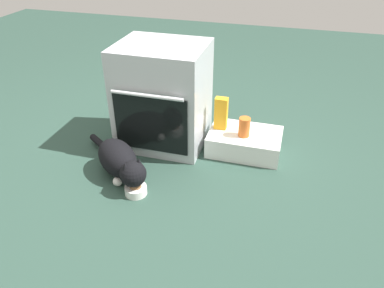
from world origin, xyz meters
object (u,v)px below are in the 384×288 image
(juice_carton, at_px, (221,113))
(sauce_jar, at_px, (244,127))
(pantry_cabinet, at_px, (245,142))
(food_bowl, at_px, (136,189))
(cat, at_px, (120,161))
(oven, at_px, (163,96))

(juice_carton, relative_size, sauce_jar, 1.71)
(sauce_jar, bearing_deg, pantry_cabinet, 81.41)
(food_bowl, height_order, cat, cat)
(pantry_cabinet, xyz_separation_m, juice_carton, (-0.19, 0.02, 0.20))
(pantry_cabinet, xyz_separation_m, cat, (-0.73, -0.53, 0.05))
(oven, height_order, juice_carton, oven)
(pantry_cabinet, xyz_separation_m, food_bowl, (-0.57, -0.67, -0.04))
(oven, height_order, cat, oven)
(food_bowl, distance_m, cat, 0.23)
(food_bowl, bearing_deg, juice_carton, 61.00)
(sauce_jar, bearing_deg, juice_carton, 161.03)
(food_bowl, relative_size, sauce_jar, 0.99)
(pantry_cabinet, relative_size, cat, 0.80)
(food_bowl, height_order, sauce_jar, sauce_jar)
(pantry_cabinet, distance_m, food_bowl, 0.88)
(juice_carton, bearing_deg, oven, -174.14)
(juice_carton, bearing_deg, pantry_cabinet, -6.37)
(oven, bearing_deg, juice_carton, 5.86)
(food_bowl, bearing_deg, oven, 93.45)
(pantry_cabinet, height_order, food_bowl, pantry_cabinet)
(cat, height_order, sauce_jar, sauce_jar)
(juice_carton, distance_m, sauce_jar, 0.20)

